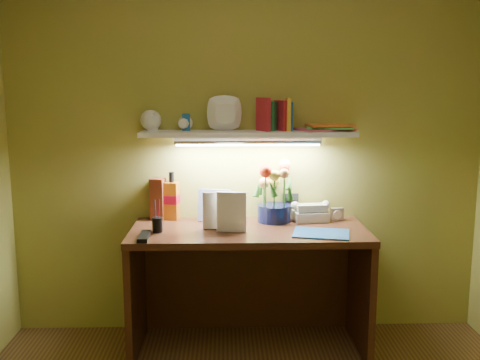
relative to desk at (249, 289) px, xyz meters
name	(u,v)px	position (x,y,z in m)	size (l,w,h in m)	color
desk	(249,289)	(0.00, 0.00, 0.00)	(1.40, 0.60, 0.75)	#3E1A10
flower_bouquet	(274,193)	(0.16, 0.18, 0.56)	(0.23, 0.23, 0.36)	#0B1239
telephone	(310,211)	(0.39, 0.19, 0.44)	(0.21, 0.16, 0.13)	beige
desk_clock	(337,214)	(0.56, 0.19, 0.42)	(0.08, 0.04, 0.08)	#B8B9BD
whisky_bottle	(172,196)	(-0.48, 0.25, 0.53)	(0.08, 0.08, 0.30)	#B0580D
whisky_box	(158,199)	(-0.56, 0.25, 0.51)	(0.08, 0.08, 0.26)	#622814
pen_cup	(157,220)	(-0.53, -0.06, 0.45)	(0.06, 0.06, 0.15)	black
art_card	(214,205)	(-0.21, 0.19, 0.48)	(0.20, 0.04, 0.20)	white
tv_remote	(144,236)	(-0.59, -0.19, 0.39)	(0.06, 0.20, 0.02)	black
blue_folder	(321,233)	(0.41, -0.13, 0.38)	(0.31, 0.23, 0.01)	#2060AB
desk_book_a	(203,211)	(-0.27, -0.01, 0.49)	(0.17, 0.02, 0.22)	silver
desk_book_b	(217,211)	(-0.19, -0.05, 0.49)	(0.17, 0.02, 0.24)	white
wall_shelf	(247,128)	(0.00, 0.18, 0.96)	(1.33, 0.35, 0.23)	white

